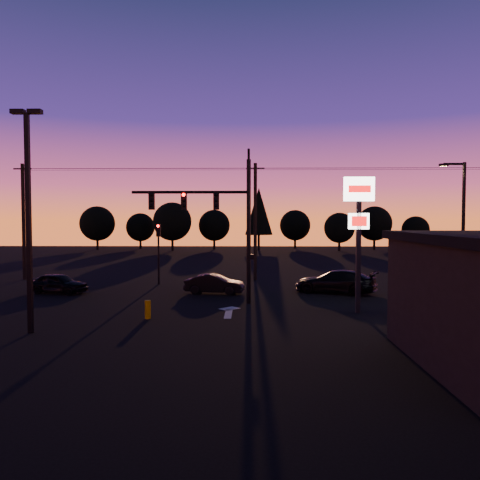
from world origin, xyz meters
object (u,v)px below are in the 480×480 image
(car_left, at_px, (58,283))
(suv_parked, at_px, (464,323))
(parking_lot_light, at_px, (28,205))
(secondary_signal, at_px, (158,245))
(streetlight, at_px, (462,224))
(pylon_sign, at_px, (359,215))
(traffic_signal_mast, at_px, (220,215))
(car_mid, at_px, (214,284))
(bollard, at_px, (148,310))
(car_right, at_px, (336,281))

(car_left, bearing_deg, suv_parked, -105.01)
(parking_lot_light, bearing_deg, secondary_signal, 80.21)
(streetlight, bearing_deg, parking_lot_light, -158.35)
(secondary_signal, xyz_separation_m, pylon_sign, (12.00, -9.99, 2.05))
(parking_lot_light, distance_m, streetlight, 23.05)
(traffic_signal_mast, bearing_deg, secondary_signal, 123.19)
(car_mid, bearing_deg, traffic_signal_mast, -162.17)
(streetlight, height_order, bollard, streetlight)
(traffic_signal_mast, height_order, streetlight, traffic_signal_mast)
(secondary_signal, distance_m, bollard, 11.98)
(secondary_signal, distance_m, car_mid, 6.40)
(suv_parked, bearing_deg, secondary_signal, 128.18)
(suv_parked, bearing_deg, traffic_signal_mast, 135.77)
(car_left, relative_size, suv_parked, 0.77)
(parking_lot_light, bearing_deg, pylon_sign, 17.23)
(secondary_signal, relative_size, pylon_sign, 0.64)
(traffic_signal_mast, bearing_deg, car_left, 162.44)
(traffic_signal_mast, xyz_separation_m, car_left, (-10.50, 3.32, -4.29))
(car_left, bearing_deg, streetlight, -80.50)
(secondary_signal, bearing_deg, car_right, -17.32)
(car_mid, height_order, suv_parked, suv_parked)
(traffic_signal_mast, distance_m, car_left, 11.82)
(parking_lot_light, distance_m, car_right, 18.63)
(secondary_signal, xyz_separation_m, bollard, (1.74, -11.60, -2.43))
(traffic_signal_mast, distance_m, secondary_signal, 9.19)
(pylon_sign, height_order, streetlight, streetlight)
(parking_lot_light, bearing_deg, bollard, 34.27)
(suv_parked, bearing_deg, streetlight, 60.69)
(streetlight, bearing_deg, secondary_signal, 162.44)
(bollard, height_order, suv_parked, suv_parked)
(streetlight, height_order, suv_parked, streetlight)
(traffic_signal_mast, height_order, parking_lot_light, parking_lot_light)
(parking_lot_light, height_order, suv_parked, parking_lot_light)
(parking_lot_light, xyz_separation_m, bollard, (4.24, 2.89, -4.84))
(streetlight, distance_m, car_left, 24.86)
(traffic_signal_mast, relative_size, car_mid, 2.31)
(traffic_signal_mast, xyz_separation_m, car_right, (7.13, 3.74, -4.20))
(parking_lot_light, bearing_deg, car_mid, 56.57)
(traffic_signal_mast, distance_m, pylon_sign, 7.52)
(car_right, bearing_deg, pylon_sign, 22.26)
(streetlight, relative_size, bollard, 9.34)
(secondary_signal, bearing_deg, parking_lot_light, -99.79)
(traffic_signal_mast, xyz_separation_m, secondary_signal, (-4.90, 7.49, -2.07))
(parking_lot_light, xyz_separation_m, car_left, (-3.10, 10.32, -4.63))
(car_right, bearing_deg, car_mid, -64.66)
(traffic_signal_mast, xyz_separation_m, parking_lot_light, (-7.40, -6.99, 0.33))
(pylon_sign, distance_m, bollard, 11.32)
(secondary_signal, xyz_separation_m, car_right, (12.03, -3.75, -2.12))
(traffic_signal_mast, relative_size, streetlight, 1.07)
(car_right, bearing_deg, suv_parked, 36.07)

